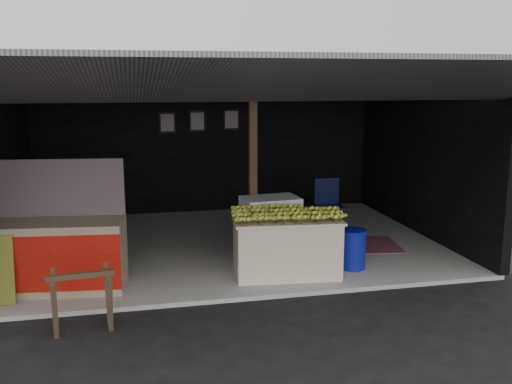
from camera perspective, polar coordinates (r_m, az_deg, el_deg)
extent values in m
plane|color=black|center=(7.37, 0.54, -10.76)|extent=(80.00, 80.00, 0.00)
cube|color=gray|center=(9.68, -2.81, -5.18)|extent=(7.00, 5.00, 0.06)
cube|color=black|center=(11.83, -4.95, 5.10)|extent=(7.00, 0.15, 2.90)
cube|color=black|center=(10.53, 16.26, 3.95)|extent=(0.15, 5.00, 2.90)
cube|color=#232326|center=(9.29, -2.99, 12.43)|extent=(7.20, 5.20, 0.12)
cube|color=#232326|center=(5.92, 2.71, 10.93)|extent=(7.40, 2.47, 0.48)
cube|color=#483224|center=(8.85, -0.33, 2.93)|extent=(0.12, 0.12, 2.85)
cube|color=silver|center=(8.04, 3.03, -5.50)|extent=(1.50, 0.99, 0.78)
cube|color=silver|center=(7.93, 3.06, -2.67)|extent=(1.57, 1.06, 0.04)
cube|color=white|center=(8.76, 1.44, -3.55)|extent=(0.90, 0.65, 0.94)
cube|color=navy|center=(8.47, 1.92, -3.73)|extent=(0.66, 0.09, 0.28)
cube|color=#B21414|center=(8.56, 1.90, -5.86)|extent=(0.42, 0.06, 0.09)
cube|color=#998466|center=(7.85, -18.95, -6.00)|extent=(1.70, 0.89, 0.91)
cube|color=#B3150C|center=(7.51, -19.25, -6.81)|extent=(1.62, 0.21, 0.71)
cube|color=white|center=(7.50, -19.26, -6.84)|extent=(0.55, 0.07, 0.18)
cube|color=#1C1849|center=(7.96, -19.10, 0.42)|extent=(1.62, 0.24, 0.76)
cube|color=#483224|center=(6.47, -19.50, -11.23)|extent=(0.08, 0.27, 0.70)
cube|color=#483224|center=(6.49, -14.35, -10.88)|extent=(0.08, 0.27, 0.70)
cube|color=#483224|center=(6.79, -19.50, -10.15)|extent=(0.08, 0.27, 0.70)
cube|color=#483224|center=(6.80, -14.61, -9.82)|extent=(0.08, 0.27, 0.70)
cube|color=#483224|center=(6.53, -17.14, -7.98)|extent=(0.72, 0.14, 0.06)
cylinder|color=navy|center=(8.40, 9.62, -5.73)|extent=(0.37, 0.37, 0.55)
cylinder|color=black|center=(10.02, 6.69, -3.10)|extent=(0.03, 0.03, 0.47)
cylinder|color=black|center=(10.14, 8.70, -2.98)|extent=(0.03, 0.03, 0.47)
cylinder|color=black|center=(10.37, 6.06, -2.60)|extent=(0.03, 0.03, 0.47)
cylinder|color=black|center=(10.48, 8.01, -2.50)|extent=(0.03, 0.03, 0.47)
cube|color=black|center=(10.20, 7.40, -1.50)|extent=(0.46, 0.46, 0.04)
cube|color=black|center=(10.34, 7.07, 0.06)|extent=(0.45, 0.05, 0.49)
cube|color=maroon|center=(9.61, 9.63, -5.24)|extent=(1.63, 1.21, 0.01)
cube|color=black|center=(11.62, -8.85, 6.87)|extent=(0.32, 0.03, 0.42)
cube|color=#4C4C59|center=(11.60, -8.85, 6.87)|extent=(0.26, 0.02, 0.34)
cube|color=black|center=(11.67, -5.90, 7.07)|extent=(0.32, 0.03, 0.42)
cube|color=#4C4C59|center=(11.65, -5.88, 7.06)|extent=(0.26, 0.02, 0.34)
cube|color=black|center=(11.77, -2.48, 7.25)|extent=(0.32, 0.03, 0.42)
cube|color=#4C4C59|center=(11.75, -2.47, 7.24)|extent=(0.26, 0.02, 0.34)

